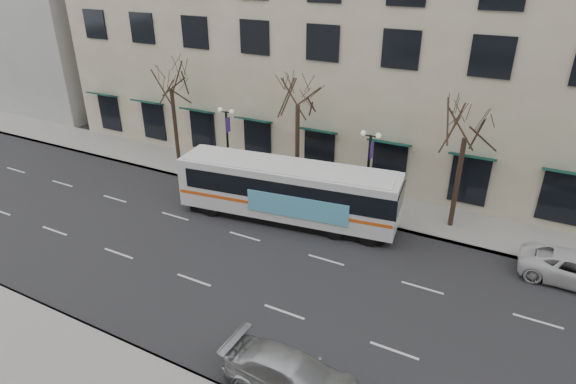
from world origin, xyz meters
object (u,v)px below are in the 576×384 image
Objects in this scene: lamp_post_left at (228,141)px; lamp_post_right at (368,168)px; city_bus at (289,190)px; tree_far_mid at (298,90)px; silver_car at (293,377)px; tree_far_right at (468,121)px; tree_far_left at (170,76)px.

lamp_post_left and lamp_post_right have the same top height.
city_bus is at bearing -25.36° from lamp_post_left.
tree_far_mid is at bearing 173.17° from lamp_post_right.
city_bus is 12.83m from silver_car.
tree_far_right is at bearing -9.05° from silver_car.
silver_car is at bearing -80.60° from lamp_post_right.
city_bus reaches higher than silver_car.
silver_car is (-2.64, -14.80, -5.65)m from tree_far_right.
silver_car is at bearing -100.11° from tree_far_right.
lamp_post_left is at bearing -177.71° from tree_far_right.
lamp_post_left is at bearing 42.08° from silver_car.
lamp_post_right is at bearing 30.86° from city_bus.
tree_far_mid reaches higher than tree_far_left.
lamp_post_left reaches higher than silver_car.
tree_far_mid reaches higher than lamp_post_right.
tree_far_right is at bearing -0.00° from tree_far_mid.
tree_far_mid is at bearing 27.51° from silver_car.
tree_far_left is 0.63× the size of city_bus.
tree_far_left is 23.57m from silver_car.
lamp_post_left is (-4.99, -0.60, -3.96)m from tree_far_mid.
tree_far_mid is at bearing 6.85° from lamp_post_left.
tree_far_left is 1.57× the size of silver_car.
tree_far_right is (10.00, -0.00, -0.48)m from tree_far_mid.
tree_far_mid is (10.00, 0.00, 0.21)m from tree_far_left.
silver_car is at bearing -48.98° from lamp_post_left.
lamp_post_left is at bearing 147.06° from city_bus.
lamp_post_right is 0.98× the size of silver_car.
lamp_post_right is at bearing -2.29° from tree_far_left.
lamp_post_right is 0.39× the size of city_bus.
tree_far_right is 10.45m from city_bus.
lamp_post_right reaches higher than silver_car.
silver_car is (17.36, -14.80, -5.93)m from tree_far_left.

